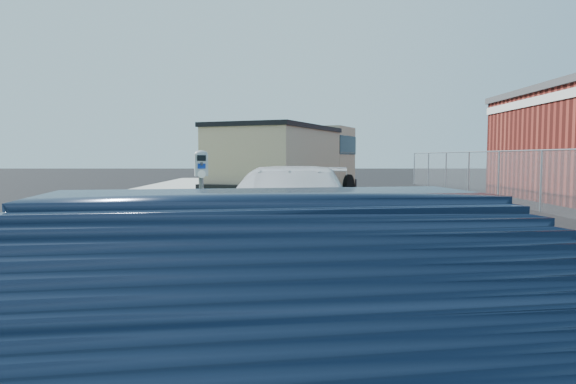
{
  "coord_description": "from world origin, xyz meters",
  "views": [
    {
      "loc": [
        -1.41,
        -7.93,
        1.62
      ],
      "look_at": [
        -1.4,
        1.0,
        1.0
      ],
      "focal_mm": 32.0,
      "sensor_mm": 36.0,
      "label": 1
    }
  ],
  "objects": [
    {
      "name": "white_wagon",
      "position": [
        -1.37,
        -0.32,
        0.73
      ],
      "size": [
        2.54,
        5.24,
        1.47
      ],
      "primitive_type": "imported",
      "rotation": [
        0.0,
        0.0,
        -0.1
      ],
      "color": "white",
      "rests_on": "ground"
    },
    {
      "name": "dump_truck",
      "position": [
        -1.29,
        7.83,
        1.47
      ],
      "size": [
        4.81,
        7.06,
        2.61
      ],
      "rotation": [
        0.0,
        0.0,
        -0.4
      ],
      "color": "black",
      "rests_on": "ground"
    },
    {
      "name": "parking_meter",
      "position": [
        -2.77,
        0.18,
        1.28
      ],
      "size": [
        0.25,
        0.19,
        1.57
      ],
      "rotation": [
        0.0,
        0.0,
        0.26
      ],
      "color": "#3F4247",
      "rests_on": "ground"
    },
    {
      "name": "ground",
      "position": [
        0.0,
        0.0,
        0.0
      ],
      "size": [
        120.0,
        120.0,
        0.0
      ],
      "primitive_type": "plane",
      "color": "black",
      "rests_on": "ground"
    },
    {
      "name": "streetside",
      "position": [
        -5.57,
        2.0,
        0.07
      ],
      "size": [
        6.12,
        50.0,
        0.15
      ],
      "color": "#999990",
      "rests_on": "ground"
    },
    {
      "name": "chainlink_fence",
      "position": [
        6.0,
        7.0,
        1.26
      ],
      "size": [
        0.06,
        30.06,
        30.0
      ],
      "color": "slate",
      "rests_on": "ground"
    }
  ]
}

